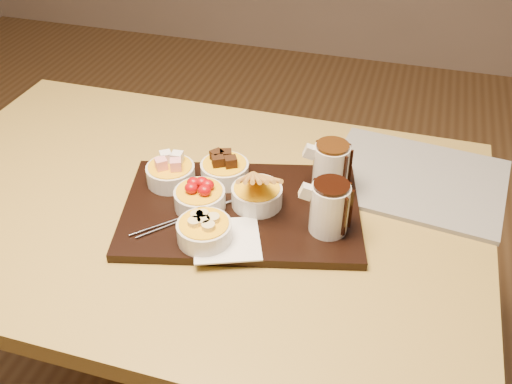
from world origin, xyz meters
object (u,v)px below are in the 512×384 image
(serving_board, at_px, (241,210))
(newspaper, at_px, (416,179))
(dining_table, at_px, (190,237))
(pitcher_milk_chocolate, at_px, (331,168))
(bowl_strawberries, at_px, (200,199))
(pitcher_dark_chocolate, at_px, (329,209))

(serving_board, distance_m, newspaper, 0.38)
(dining_table, xyz_separation_m, pitcher_milk_chocolate, (0.27, 0.10, 0.17))
(pitcher_milk_chocolate, bearing_deg, serving_board, -158.20)
(pitcher_milk_chocolate, bearing_deg, bowl_strawberries, -163.61)
(dining_table, relative_size, newspaper, 3.31)
(pitcher_dark_chocolate, xyz_separation_m, newspaper, (0.15, 0.23, -0.06))
(serving_board, height_order, newspaper, serving_board)
(bowl_strawberries, bearing_deg, pitcher_dark_chocolate, 1.33)
(pitcher_milk_chocolate, xyz_separation_m, newspaper, (0.17, 0.10, -0.06))
(serving_board, relative_size, pitcher_dark_chocolate, 4.70)
(serving_board, relative_size, newspaper, 1.27)
(pitcher_milk_chocolate, distance_m, newspaper, 0.21)
(serving_board, bearing_deg, bowl_strawberries, -176.42)
(newspaper, bearing_deg, dining_table, -148.23)
(pitcher_dark_chocolate, bearing_deg, pitcher_milk_chocolate, 85.60)
(serving_board, distance_m, pitcher_milk_chocolate, 0.20)
(bowl_strawberries, relative_size, newspaper, 0.28)
(bowl_strawberries, bearing_deg, dining_table, 143.90)
(dining_table, xyz_separation_m, pitcher_dark_chocolate, (0.29, -0.02, 0.17))
(dining_table, bearing_deg, serving_board, -3.18)
(serving_board, height_order, pitcher_milk_chocolate, pitcher_milk_chocolate)
(serving_board, bearing_deg, pitcher_dark_chocolate, -19.98)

